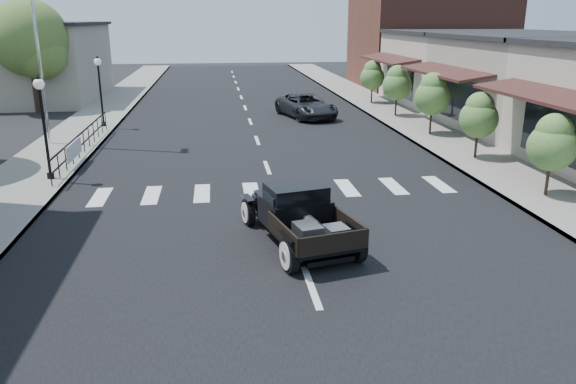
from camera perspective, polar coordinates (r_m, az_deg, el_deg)
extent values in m
plane|color=black|center=(14.71, 0.42, -4.47)|extent=(120.00, 120.00, 0.00)
cube|color=black|center=(29.12, -3.60, 6.45)|extent=(14.00, 80.00, 0.02)
cube|color=gray|center=(29.79, -20.23, 5.80)|extent=(3.00, 80.00, 0.15)
cube|color=gray|center=(30.84, 12.47, 6.81)|extent=(3.00, 80.00, 0.15)
cube|color=#A29788|center=(43.67, -25.43, 11.76)|extent=(10.00, 12.00, 5.00)
cube|color=gray|center=(31.61, 25.31, 9.82)|extent=(10.00, 9.00, 4.50)
cube|color=#BFB5A1|center=(39.47, 18.34, 11.75)|extent=(10.00, 9.00, 4.50)
cube|color=brown|center=(48.78, 13.93, 14.47)|extent=(11.00, 10.00, 7.00)
imported|color=black|center=(32.30, 1.87, 8.73)|extent=(3.41, 5.23, 1.34)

